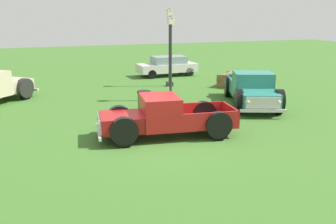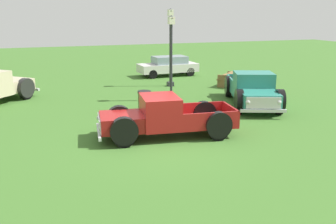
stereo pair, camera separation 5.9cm
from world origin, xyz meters
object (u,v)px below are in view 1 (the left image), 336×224
pickup_truck_foreground (158,118)px  pickup_truck_behind_left (253,90)px  picnic_table (233,78)px  sedan_distant_a (167,66)px  lamp_post_far (170,46)px  lamp_post_near (171,57)px  trash_can (144,101)px

pickup_truck_foreground → pickup_truck_behind_left: pickup_truck_behind_left is taller
pickup_truck_foreground → picnic_table: 10.61m
sedan_distant_a → lamp_post_far: lamp_post_far is taller
sedan_distant_a → lamp_post_far: bearing=-108.0°
sedan_distant_a → picnic_table: bearing=-64.6°
pickup_truck_behind_left → lamp_post_near: lamp_post_near is taller
lamp_post_far → picnic_table: size_ratio=1.95×
trash_can → picnic_table: bearing=31.0°
pickup_truck_behind_left → picnic_table: pickup_truck_behind_left is taller
pickup_truck_foreground → trash_can: pickup_truck_foreground is taller
pickup_truck_behind_left → lamp_post_far: lamp_post_far is taller
lamp_post_near → lamp_post_far: size_ratio=0.92×
lamp_post_near → picnic_table: size_ratio=1.80×
sedan_distant_a → pickup_truck_foreground: bearing=-111.4°
lamp_post_far → picnic_table: bearing=-20.6°
pickup_truck_foreground → sedan_distant_a: (4.95, 12.66, 0.01)m
pickup_truck_behind_left → trash_can: bearing=171.4°
pickup_truck_foreground → picnic_table: bearing=46.4°
lamp_post_far → trash_can: bearing=-120.7°
pickup_truck_behind_left → lamp_post_far: size_ratio=1.23×
pickup_truck_behind_left → lamp_post_near: 4.28m
pickup_truck_foreground → picnic_table: (7.32, 7.68, -0.22)m
sedan_distant_a → picnic_table: 5.52m
pickup_truck_behind_left → lamp_post_near: (-3.18, 2.48, 1.43)m
lamp_post_near → lamp_post_far: lamp_post_far is taller
trash_can → pickup_truck_behind_left: bearing=-8.6°
pickup_truck_foreground → sedan_distant_a: bearing=68.6°
trash_can → sedan_distant_a: bearing=64.1°
lamp_post_far → trash_can: size_ratio=4.78×
lamp_post_far → sedan_distant_a: bearing=72.0°
pickup_truck_behind_left → trash_can: size_ratio=5.86×
sedan_distant_a → lamp_post_near: 7.89m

